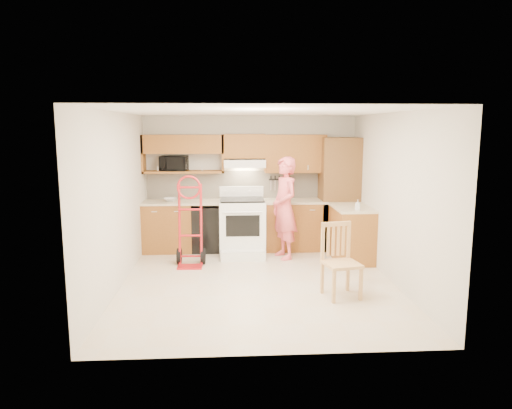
{
  "coord_description": "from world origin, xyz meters",
  "views": [
    {
      "loc": [
        -0.44,
        -6.68,
        2.28
      ],
      "look_at": [
        0.0,
        0.5,
        1.1
      ],
      "focal_mm": 32.93,
      "sensor_mm": 36.0,
      "label": 1
    }
  ],
  "objects": [
    {
      "name": "lower_cab_left",
      "position": [
        -1.55,
        1.95,
        0.45
      ],
      "size": [
        0.9,
        0.6,
        0.9
      ],
      "primitive_type": "cube",
      "color": "#935720",
      "rests_on": "ground"
    },
    {
      "name": "bowl",
      "position": [
        -1.5,
        1.95,
        0.97
      ],
      "size": [
        0.3,
        0.3,
        0.06
      ],
      "primitive_type": "imported",
      "rotation": [
        0.0,
        0.0,
        0.27
      ],
      "color": "white",
      "rests_on": "countertop_left"
    },
    {
      "name": "upper_shelf_mw",
      "position": [
        -1.25,
        2.08,
        1.47
      ],
      "size": [
        1.5,
        0.33,
        0.04
      ],
      "primitive_type": "cube",
      "color": "#935720",
      "rests_on": "wall_back"
    },
    {
      "name": "upper_cab_right",
      "position": [
        0.83,
        2.08,
        1.8
      ],
      "size": [
        1.14,
        0.33,
        0.7
      ],
      "primitive_type": "cube",
      "color": "#935720",
      "rests_on": "wall_back"
    },
    {
      "name": "backsplash",
      "position": [
        0.0,
        2.23,
        1.2
      ],
      "size": [
        3.92,
        0.03,
        0.55
      ],
      "primitive_type": "cube",
      "color": "beige",
      "rests_on": "wall_back"
    },
    {
      "name": "countertop_right",
      "position": [
        0.83,
        1.95,
        0.92
      ],
      "size": [
        1.14,
        0.63,
        0.04
      ],
      "primitive_type": "cube",
      "color": "beige",
      "rests_on": "lower_cab_right"
    },
    {
      "name": "wall_right",
      "position": [
        2.01,
        0.0,
        1.25
      ],
      "size": [
        0.02,
        4.5,
        2.5
      ],
      "primitive_type": "cube",
      "color": "beige",
      "rests_on": "ground"
    },
    {
      "name": "soap_bottle",
      "position": [
        1.7,
        0.83,
        1.03
      ],
      "size": [
        0.1,
        0.1,
        0.17
      ],
      "primitive_type": "imported",
      "rotation": [
        0.0,
        0.0,
        -0.38
      ],
      "color": "white",
      "rests_on": "countertop_return"
    },
    {
      "name": "upper_cab_center",
      "position": [
        -0.12,
        2.08,
        1.94
      ],
      "size": [
        0.76,
        0.33,
        0.44
      ],
      "primitive_type": "cube",
      "color": "#935720",
      "rests_on": "wall_back"
    },
    {
      "name": "countertop_return",
      "position": [
        1.7,
        1.15,
        0.92
      ],
      "size": [
        0.63,
        1.0,
        0.04
      ],
      "primitive_type": "cube",
      "color": "beige",
      "rests_on": "cab_return_right"
    },
    {
      "name": "microwave",
      "position": [
        -1.43,
        2.08,
        1.63
      ],
      "size": [
        0.53,
        0.38,
        0.27
      ],
      "primitive_type": "imported",
      "rotation": [
        0.0,
        0.0,
        -0.1
      ],
      "color": "black",
      "rests_on": "upper_shelf_mw"
    },
    {
      "name": "dining_chair",
      "position": [
        1.09,
        -0.64,
        0.5
      ],
      "size": [
        0.54,
        0.57,
        1.0
      ],
      "primitive_type": null,
      "rotation": [
        0.0,
        0.0,
        0.2
      ],
      "color": "tan",
      "rests_on": "ground"
    },
    {
      "name": "lower_cab_right",
      "position": [
        0.83,
        1.95,
        0.45
      ],
      "size": [
        1.14,
        0.6,
        0.9
      ],
      "primitive_type": "cube",
      "color": "#935720",
      "rests_on": "ground"
    },
    {
      "name": "range",
      "position": [
        -0.18,
        1.61,
        0.6
      ],
      "size": [
        0.82,
        1.07,
        1.2
      ],
      "primitive_type": null,
      "color": "white",
      "rests_on": "ground"
    },
    {
      "name": "upper_cab_left",
      "position": [
        -1.25,
        2.08,
        1.98
      ],
      "size": [
        1.5,
        0.33,
        0.34
      ],
      "primitive_type": "cube",
      "color": "#935720",
      "rests_on": "wall_back"
    },
    {
      "name": "wall_front",
      "position": [
        0.0,
        -2.26,
        1.25
      ],
      "size": [
        4.0,
        0.02,
        2.5
      ],
      "primitive_type": "cube",
      "color": "beige",
      "rests_on": "ground"
    },
    {
      "name": "wall_left",
      "position": [
        -2.01,
        0.0,
        1.25
      ],
      "size": [
        0.02,
        4.5,
        2.5
      ],
      "primitive_type": "cube",
      "color": "beige",
      "rests_on": "ground"
    },
    {
      "name": "pantry_tall",
      "position": [
        1.65,
        1.95,
        1.05
      ],
      "size": [
        0.7,
        0.6,
        2.1
      ],
      "primitive_type": "cube",
      "color": "brown",
      "rests_on": "ground"
    },
    {
      "name": "range_hood",
      "position": [
        -0.12,
        2.02,
        1.63
      ],
      "size": [
        0.76,
        0.46,
        0.14
      ],
      "primitive_type": "cube",
      "color": "white",
      "rests_on": "wall_back"
    },
    {
      "name": "floor",
      "position": [
        0.0,
        0.0,
        -0.01
      ],
      "size": [
        4.0,
        4.5,
        0.02
      ],
      "primitive_type": "cube",
      "color": "beige",
      "rests_on": "ground"
    },
    {
      "name": "ceiling",
      "position": [
        0.0,
        0.0,
        2.51
      ],
      "size": [
        4.0,
        4.5,
        0.02
      ],
      "primitive_type": "cube",
      "color": "white",
      "rests_on": "ground"
    },
    {
      "name": "knife_strip",
      "position": [
        0.55,
        2.21,
        1.24
      ],
      "size": [
        0.4,
        0.05,
        0.29
      ],
      "primitive_type": null,
      "color": "black",
      "rests_on": "backsplash"
    },
    {
      "name": "hand_truck",
      "position": [
        -1.07,
        0.94,
        0.68
      ],
      "size": [
        0.55,
        0.51,
        1.37
      ],
      "primitive_type": null,
      "rotation": [
        0.0,
        0.0,
        -0.03
      ],
      "color": "red",
      "rests_on": "ground"
    },
    {
      "name": "person",
      "position": [
        0.55,
        1.35,
        0.89
      ],
      "size": [
        0.61,
        0.75,
        1.79
      ],
      "primitive_type": "imported",
      "rotation": [
        0.0,
        0.0,
        -1.25
      ],
      "color": "#E75B62",
      "rests_on": "ground"
    },
    {
      "name": "dishwasher",
      "position": [
        -0.8,
        1.95,
        0.42
      ],
      "size": [
        0.6,
        0.6,
        0.85
      ],
      "primitive_type": "cube",
      "color": "black",
      "rests_on": "ground"
    },
    {
      "name": "wall_back",
      "position": [
        0.0,
        2.26,
        1.25
      ],
      "size": [
        4.0,
        0.02,
        2.5
      ],
      "primitive_type": "cube",
      "color": "beige",
      "rests_on": "ground"
    },
    {
      "name": "cab_return_right",
      "position": [
        1.7,
        1.15,
        0.45
      ],
      "size": [
        0.6,
        1.0,
        0.9
      ],
      "primitive_type": "cube",
      "color": "#935720",
      "rests_on": "ground"
    },
    {
      "name": "countertop_left",
      "position": [
        -1.25,
        1.95,
        0.92
      ],
      "size": [
        1.5,
        0.63,
        0.04
      ],
      "primitive_type": "cube",
      "color": "beige",
      "rests_on": "lower_cab_left"
    }
  ]
}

